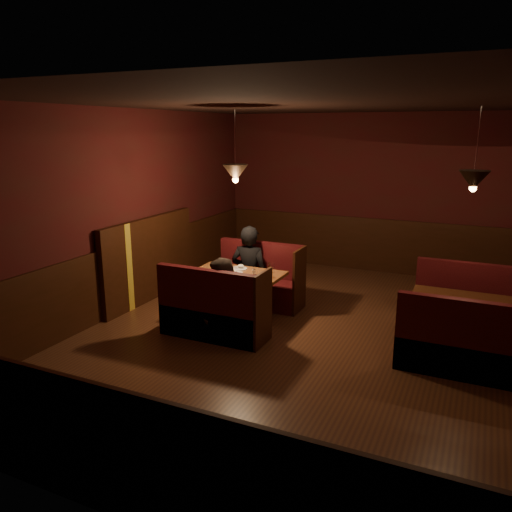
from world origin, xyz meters
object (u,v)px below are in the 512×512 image
at_px(second_table, 460,312).
at_px(second_bench_near, 457,349).
at_px(main_table, 237,284).
at_px(diner_b, 224,286).
at_px(diner_a, 249,254).
at_px(main_bench_far, 259,285).
at_px(second_bench_far, 463,309).
at_px(main_bench_near, 213,316).

height_order(second_table, second_bench_near, second_bench_near).
relative_size(main_table, diner_b, 0.90).
xyz_separation_m(main_table, diner_a, (-0.12, 0.64, 0.27)).
bearing_deg(second_bench_near, main_bench_far, 157.88).
xyz_separation_m(main_bench_far, second_table, (2.86, -0.49, 0.18)).
distance_m(main_bench_far, second_table, 2.91).
height_order(second_bench_far, second_bench_near, same).
xyz_separation_m(main_table, second_bench_near, (2.90, -0.46, -0.23)).
bearing_deg(main_bench_far, second_bench_near, -22.12).
bearing_deg(second_bench_far, main_bench_far, -176.17).
relative_size(second_table, diner_b, 0.82).
bearing_deg(diner_b, main_bench_far, 103.79).
distance_m(main_bench_far, diner_a, 0.51).
height_order(main_bench_far, second_table, main_bench_far).
bearing_deg(second_bench_far, diner_b, -150.09).
relative_size(main_bench_near, diner_b, 0.99).
xyz_separation_m(second_table, second_bench_far, (0.03, 0.68, -0.19)).
bearing_deg(main_table, diner_a, 100.50).
bearing_deg(second_bench_far, main_bench_near, -150.61).
xyz_separation_m(main_table, diner_b, (0.15, -0.67, 0.18)).
height_order(second_bench_near, diner_a, diner_a).
relative_size(second_bench_near, diner_a, 0.80).
height_order(main_bench_far, second_bench_near, main_bench_far).
relative_size(main_table, main_bench_near, 0.91).
relative_size(second_table, diner_a, 0.73).
xyz_separation_m(main_table, second_table, (2.87, 0.23, -0.04)).
bearing_deg(main_bench_near, main_bench_far, 90.00).
height_order(second_bench_far, diner_a, diner_a).
bearing_deg(main_table, main_bench_near, -88.83).
bearing_deg(second_bench_near, main_bench_near, -174.86).
height_order(main_table, main_bench_far, main_bench_far).
bearing_deg(second_bench_near, main_table, 171.03).
bearing_deg(diner_b, second_bench_near, 12.49).
height_order(main_bench_near, second_bench_far, main_bench_near).
xyz_separation_m(second_bench_far, diner_a, (-3.02, -0.27, 0.50)).
bearing_deg(diner_a, main_bench_far, -155.40).
distance_m(main_table, second_bench_far, 3.05).
distance_m(main_bench_near, diner_b, 0.42).
height_order(main_bench_far, diner_a, diner_a).
bearing_deg(second_bench_far, second_table, -92.20).
height_order(main_bench_near, second_bench_near, main_bench_near).
xyz_separation_m(main_table, main_bench_near, (0.01, -0.72, -0.22)).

